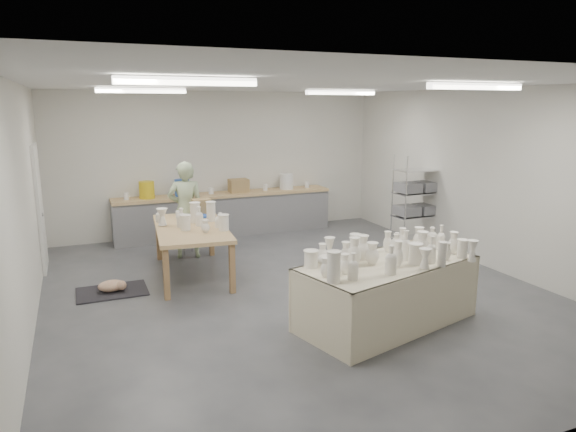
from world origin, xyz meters
name	(u,v)px	position (x,y,z in m)	size (l,w,h in m)	color
room	(285,152)	(-0.11, 0.08, 2.06)	(8.00, 8.02, 3.00)	#424449
back_counter	(225,212)	(-0.01, 3.68, 0.49)	(4.60, 0.60, 1.24)	tan
wire_shelf	(417,200)	(3.20, 1.40, 0.92)	(0.88, 0.48, 1.80)	silver
drying_table	(387,290)	(0.61, -1.52, 0.44)	(2.49, 1.65, 1.18)	olive
work_table	(193,225)	(-1.19, 1.42, 0.81)	(1.30, 2.26, 1.15)	tan
rug	(112,292)	(-2.52, 0.98, 0.01)	(1.00, 0.70, 0.02)	black
cat	(113,286)	(-2.50, 0.96, 0.10)	(0.43, 0.33, 0.17)	white
potter	(186,210)	(-1.10, 2.34, 0.87)	(0.64, 0.42, 1.75)	#97AB84
red_stool	(184,238)	(-1.10, 2.61, 0.30)	(0.43, 0.43, 0.34)	#B42519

